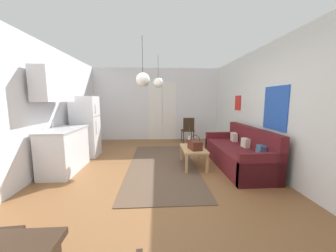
{
  "coord_description": "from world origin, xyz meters",
  "views": [
    {
      "loc": [
        -0.02,
        -3.47,
        1.49
      ],
      "look_at": [
        0.28,
        1.49,
        0.81
      ],
      "focal_mm": 20.39,
      "sensor_mm": 36.0,
      "label": 1
    }
  ],
  "objects_px": {
    "couch": "(240,154)",
    "pendant_lamp_far": "(158,83)",
    "bamboo_vase": "(189,141)",
    "refrigerator": "(86,127)",
    "coffee_table": "(193,150)",
    "accent_chair": "(188,129)",
    "handbag": "(195,145)",
    "pendant_lamp_near": "(143,80)"
  },
  "relations": [
    {
      "from": "couch",
      "to": "pendant_lamp_far",
      "type": "relative_size",
      "value": 2.62
    },
    {
      "from": "bamboo_vase",
      "to": "refrigerator",
      "type": "relative_size",
      "value": 0.29
    },
    {
      "from": "coffee_table",
      "to": "accent_chair",
      "type": "bearing_deg",
      "value": 83.4
    },
    {
      "from": "couch",
      "to": "coffee_table",
      "type": "bearing_deg",
      "value": 176.16
    },
    {
      "from": "couch",
      "to": "refrigerator",
      "type": "xyz_separation_m",
      "value": [
        -3.71,
        1.03,
        0.51
      ]
    },
    {
      "from": "bamboo_vase",
      "to": "accent_chair",
      "type": "xyz_separation_m",
      "value": [
        0.35,
        2.28,
        -0.06
      ]
    },
    {
      "from": "bamboo_vase",
      "to": "handbag",
      "type": "relative_size",
      "value": 1.24
    },
    {
      "from": "accent_chair",
      "to": "pendant_lamp_near",
      "type": "distance_m",
      "value": 3.45
    },
    {
      "from": "accent_chair",
      "to": "pendant_lamp_near",
      "type": "bearing_deg",
      "value": 62.09
    },
    {
      "from": "coffee_table",
      "to": "refrigerator",
      "type": "height_order",
      "value": "refrigerator"
    },
    {
      "from": "handbag",
      "to": "pendant_lamp_near",
      "type": "bearing_deg",
      "value": -164.34
    },
    {
      "from": "handbag",
      "to": "refrigerator",
      "type": "relative_size",
      "value": 0.23
    },
    {
      "from": "accent_chair",
      "to": "pendant_lamp_far",
      "type": "xyz_separation_m",
      "value": [
        -1.04,
        -1.37,
        1.45
      ]
    },
    {
      "from": "pendant_lamp_near",
      "to": "refrigerator",
      "type": "bearing_deg",
      "value": 138.74
    },
    {
      "from": "handbag",
      "to": "pendant_lamp_near",
      "type": "distance_m",
      "value": 1.74
    },
    {
      "from": "couch",
      "to": "refrigerator",
      "type": "distance_m",
      "value": 3.89
    },
    {
      "from": "handbag",
      "to": "accent_chair",
      "type": "relative_size",
      "value": 0.42
    },
    {
      "from": "accent_chair",
      "to": "pendant_lamp_far",
      "type": "relative_size",
      "value": 1.06
    },
    {
      "from": "bamboo_vase",
      "to": "handbag",
      "type": "height_order",
      "value": "bamboo_vase"
    },
    {
      "from": "accent_chair",
      "to": "pendant_lamp_far",
      "type": "bearing_deg",
      "value": 49.95
    },
    {
      "from": "bamboo_vase",
      "to": "refrigerator",
      "type": "height_order",
      "value": "refrigerator"
    },
    {
      "from": "coffee_table",
      "to": "bamboo_vase",
      "type": "distance_m",
      "value": 0.23
    },
    {
      "from": "couch",
      "to": "coffee_table",
      "type": "xyz_separation_m",
      "value": [
        -1.04,
        0.07,
        0.08
      ]
    },
    {
      "from": "coffee_table",
      "to": "pendant_lamp_near",
      "type": "distance_m",
      "value": 1.89
    },
    {
      "from": "handbag",
      "to": "accent_chair",
      "type": "bearing_deg",
      "value": 83.93
    },
    {
      "from": "refrigerator",
      "to": "handbag",
      "type": "bearing_deg",
      "value": -22.52
    },
    {
      "from": "coffee_table",
      "to": "handbag",
      "type": "xyz_separation_m",
      "value": [
        0.01,
        -0.15,
        0.16
      ]
    },
    {
      "from": "couch",
      "to": "pendant_lamp_near",
      "type": "bearing_deg",
      "value": -169.74
    },
    {
      "from": "handbag",
      "to": "refrigerator",
      "type": "height_order",
      "value": "refrigerator"
    },
    {
      "from": "pendant_lamp_far",
      "to": "bamboo_vase",
      "type": "bearing_deg",
      "value": -52.9
    },
    {
      "from": "handbag",
      "to": "refrigerator",
      "type": "distance_m",
      "value": 2.91
    },
    {
      "from": "bamboo_vase",
      "to": "pendant_lamp_near",
      "type": "height_order",
      "value": "pendant_lamp_near"
    },
    {
      "from": "handbag",
      "to": "pendant_lamp_far",
      "type": "distance_m",
      "value": 2.0
    },
    {
      "from": "refrigerator",
      "to": "pendant_lamp_near",
      "type": "xyz_separation_m",
      "value": [
        1.61,
        -1.41,
        1.07
      ]
    },
    {
      "from": "couch",
      "to": "bamboo_vase",
      "type": "xyz_separation_m",
      "value": [
        -1.11,
        0.19,
        0.26
      ]
    },
    {
      "from": "accent_chair",
      "to": "handbag",
      "type": "bearing_deg",
      "value": 81.16
    },
    {
      "from": "bamboo_vase",
      "to": "accent_chair",
      "type": "height_order",
      "value": "bamboo_vase"
    },
    {
      "from": "couch",
      "to": "bamboo_vase",
      "type": "distance_m",
      "value": 1.16
    },
    {
      "from": "pendant_lamp_near",
      "to": "pendant_lamp_far",
      "type": "bearing_deg",
      "value": 78.59
    },
    {
      "from": "pendant_lamp_near",
      "to": "pendant_lamp_far",
      "type": "relative_size",
      "value": 1.09
    },
    {
      "from": "couch",
      "to": "bamboo_vase",
      "type": "bearing_deg",
      "value": 170.07
    },
    {
      "from": "pendant_lamp_near",
      "to": "handbag",
      "type": "bearing_deg",
      "value": 15.66
    }
  ]
}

